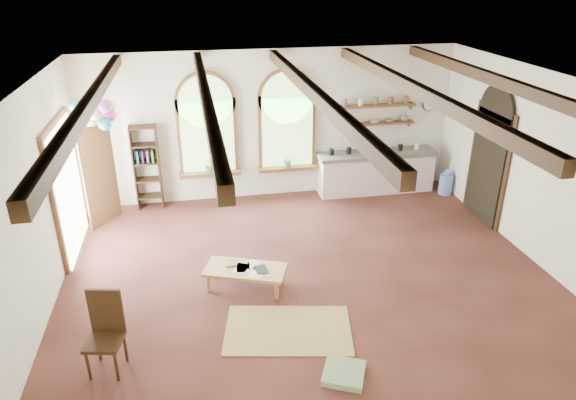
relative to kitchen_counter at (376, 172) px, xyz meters
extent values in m
plane|color=#572C24|center=(-2.30, -3.20, -0.48)|extent=(8.00, 8.00, 0.00)
cube|color=brown|center=(-3.70, 0.24, 0.97)|extent=(1.24, 0.08, 1.64)
cylinder|color=brown|center=(-3.70, 0.24, 1.72)|extent=(1.24, 0.08, 1.24)
cube|color=#7FB56C|center=(-3.70, 0.20, 0.97)|extent=(1.10, 0.04, 1.50)
cube|color=brown|center=(-3.70, 0.15, 0.18)|extent=(1.30, 0.28, 0.08)
cube|color=brown|center=(-2.00, 0.24, 0.97)|extent=(1.24, 0.08, 1.64)
cylinder|color=brown|center=(-2.00, 0.24, 1.72)|extent=(1.24, 0.08, 1.24)
cube|color=#7FB56C|center=(-2.00, 0.20, 0.97)|extent=(1.10, 0.04, 1.50)
cube|color=brown|center=(-2.00, 0.15, 0.18)|extent=(1.30, 0.28, 0.08)
cube|color=brown|center=(-6.25, -1.40, 0.67)|extent=(0.10, 1.90, 2.50)
cube|color=black|center=(1.65, -1.70, 0.62)|extent=(0.10, 1.30, 2.40)
cube|color=beige|center=(0.00, 0.00, -0.05)|extent=(2.60, 0.55, 0.86)
cube|color=slate|center=(0.00, 0.00, 0.42)|extent=(2.68, 0.62, 0.08)
cube|color=brown|center=(0.00, 0.18, 1.07)|extent=(1.70, 0.24, 0.04)
cube|color=brown|center=(0.00, 0.18, 1.47)|extent=(1.70, 0.24, 0.04)
cylinder|color=black|center=(1.25, 0.25, 1.42)|extent=(0.32, 0.04, 0.32)
cube|color=#341D10|center=(-5.25, 0.12, 0.42)|extent=(0.03, 0.32, 1.80)
cube|color=#341D10|center=(-4.75, 0.12, 0.42)|extent=(0.03, 0.32, 1.80)
cube|color=tan|center=(-3.36, -3.32, -0.14)|extent=(1.40, 1.00, 0.05)
cube|color=tan|center=(-3.95, -3.32, -0.32)|extent=(0.06, 0.06, 0.32)
cube|color=tan|center=(-2.93, -3.71, -0.32)|extent=(0.06, 0.06, 0.32)
cube|color=tan|center=(-3.80, -2.93, -0.32)|extent=(0.06, 0.06, 0.32)
cube|color=tan|center=(-2.78, -3.32, -0.32)|extent=(0.06, 0.06, 0.32)
cube|color=#341D10|center=(-5.30, -4.82, -0.02)|extent=(0.52, 0.52, 0.05)
cube|color=#341D10|center=(-5.26, -4.62, 0.30)|extent=(0.43, 0.13, 0.64)
cube|color=tan|center=(-2.90, -4.49, -0.47)|extent=(1.96, 1.42, 0.02)
cube|color=gray|center=(-2.38, -5.50, -0.43)|extent=(0.67, 0.67, 0.09)
cylinder|color=#6091CE|center=(0.80, 0.00, -0.26)|extent=(0.29, 0.29, 0.44)
sphere|color=#6091CE|center=(0.80, 0.00, 0.01)|extent=(0.16, 0.16, 0.16)
cylinder|color=#6091CE|center=(1.52, -0.45, -0.25)|extent=(0.30, 0.30, 0.45)
sphere|color=#6091CE|center=(1.52, -0.45, 0.03)|extent=(0.16, 0.16, 0.16)
cylinder|color=silver|center=(-5.70, -0.90, 2.30)|extent=(0.01, 0.01, 0.85)
sphere|color=teal|center=(-5.52, -0.95, 1.69)|extent=(0.24, 0.24, 0.24)
sphere|color=#CE4497|center=(-5.45, -0.83, 1.81)|extent=(0.24, 0.24, 0.24)
sphere|color=#FAFF35|center=(-5.46, -0.66, 1.93)|extent=(0.24, 0.24, 0.24)
sphere|color=white|center=(-5.65, -0.72, 2.05)|extent=(0.24, 0.24, 0.24)
sphere|color=#F82744|center=(-5.77, -0.65, 1.69)|extent=(0.24, 0.24, 0.24)
sphere|color=#7CB74E|center=(-5.94, -0.66, 1.81)|extent=(0.24, 0.24, 0.24)
sphere|color=#C65DAB|center=(-5.88, -0.85, 1.93)|extent=(0.24, 0.24, 0.24)
sphere|color=#2CBBA2|center=(-5.95, -0.97, 2.05)|extent=(0.24, 0.24, 0.24)
sphere|color=#FA3737|center=(-5.94, -1.14, 1.69)|extent=(0.24, 0.24, 0.24)
sphere|color=#9BF656|center=(-5.75, -1.08, 1.81)|extent=(0.24, 0.24, 0.24)
sphere|color=#E4A8D5|center=(-5.63, -1.15, 1.93)|extent=(0.24, 0.24, 0.24)
sphere|color=#B854C4|center=(-5.46, -1.14, 2.05)|extent=(0.24, 0.24, 0.24)
imported|color=olive|center=(-3.66, -3.12, -0.10)|extent=(0.18, 0.25, 0.02)
cube|color=black|center=(-3.12, -3.40, -0.11)|extent=(0.20, 0.27, 0.01)
imported|color=#598C4C|center=(-3.70, 0.12, 0.37)|extent=(0.27, 0.23, 0.30)
imported|color=#598C4C|center=(-2.00, 0.12, 0.37)|extent=(0.27, 0.23, 0.30)
imported|color=white|center=(-0.75, 0.18, 1.14)|extent=(0.12, 0.10, 0.10)
imported|color=beige|center=(-0.40, 0.18, 1.14)|extent=(0.10, 0.10, 0.09)
imported|color=beige|center=(-0.05, 0.18, 1.12)|extent=(0.22, 0.22, 0.05)
imported|color=#8C664C|center=(0.30, 0.18, 1.12)|extent=(0.20, 0.20, 0.06)
imported|color=slate|center=(0.65, 0.18, 1.19)|extent=(0.18, 0.18, 0.19)
camera|label=1|loc=(-4.03, -10.24, 4.25)|focal=32.00mm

